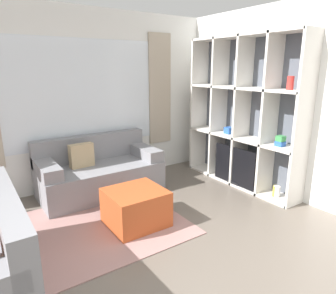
{
  "coord_description": "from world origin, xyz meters",
  "views": [
    {
      "loc": [
        -1.54,
        -1.22,
        1.83
      ],
      "look_at": [
        0.55,
        1.81,
        0.85
      ],
      "focal_mm": 32.0,
      "sensor_mm": 36.0,
      "label": 1
    }
  ],
  "objects": [
    {
      "name": "shelving_unit",
      "position": [
        2.04,
        1.9,
        1.1
      ],
      "size": [
        0.39,
        2.08,
        2.3
      ],
      "color": "#515660",
      "rests_on": "ground_plane"
    },
    {
      "name": "ottoman",
      "position": [
        -0.01,
        1.67,
        0.22
      ],
      "size": [
        0.65,
        0.62,
        0.44
      ],
      "color": "#B74C23",
      "rests_on": "ground_plane"
    },
    {
      "name": "couch_main",
      "position": [
        0.01,
        2.85,
        0.31
      ],
      "size": [
        1.74,
        0.87,
        0.83
      ],
      "color": "gray",
      "rests_on": "ground_plane"
    },
    {
      "name": "wall_right",
      "position": [
        2.24,
        1.65,
        1.35
      ],
      "size": [
        0.07,
        4.5,
        2.7
      ],
      "primitive_type": "cube",
      "color": "white",
      "rests_on": "ground_plane"
    },
    {
      "name": "wall_back",
      "position": [
        0.0,
        3.33,
        1.36
      ],
      "size": [
        5.61,
        0.11,
        2.7
      ],
      "color": "white",
      "rests_on": "ground_plane"
    },
    {
      "name": "area_rug",
      "position": [
        -0.65,
        1.88,
        0.01
      ],
      "size": [
        2.39,
        1.71,
        0.01
      ],
      "primitive_type": "cube",
      "color": "gray",
      "rests_on": "ground_plane"
    }
  ]
}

